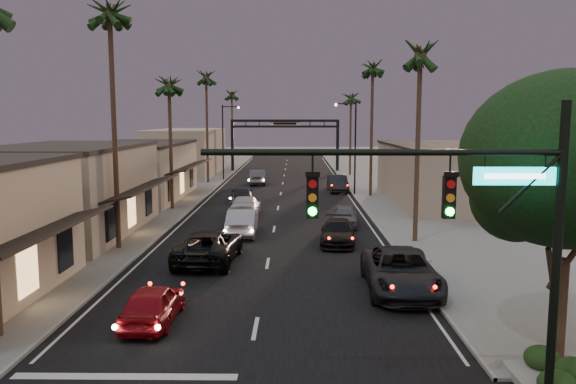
{
  "coord_description": "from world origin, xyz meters",
  "views": [
    {
      "loc": [
        1.38,
        -9.04,
        7.37
      ],
      "look_at": [
        0.94,
        28.23,
        2.5
      ],
      "focal_mm": 35.0,
      "sensor_mm": 36.0,
      "label": 1
    }
  ],
  "objects_px": {
    "palm_ld": "(206,74)",
    "palm_ra": "(421,47)",
    "arch": "(285,132)",
    "palm_lc": "(169,79)",
    "palm_rc": "(351,94)",
    "oncoming_red": "(153,304)",
    "palm_lb": "(109,6)",
    "traffic_signal": "(478,217)",
    "palm_rb": "(373,64)",
    "palm_far": "(232,92)",
    "curbside_black": "(338,232)",
    "streetlight_left": "(225,136)",
    "curbside_near": "(400,271)",
    "corner_tree": "(570,167)",
    "oncoming_pickup": "(209,246)",
    "oncoming_silver": "(242,222)",
    "streetlight_right": "(352,140)"
  },
  "relations": [
    {
      "from": "palm_ld",
      "to": "palm_ra",
      "type": "height_order",
      "value": "palm_ld"
    },
    {
      "from": "arch",
      "to": "palm_lc",
      "type": "xyz_separation_m",
      "value": [
        -8.6,
        -34.0,
        4.94
      ]
    },
    {
      "from": "palm_rc",
      "to": "oncoming_red",
      "type": "xyz_separation_m",
      "value": [
        -12.35,
        -53.48,
        -9.75
      ]
    },
    {
      "from": "palm_lb",
      "to": "oncoming_red",
      "type": "distance_m",
      "value": 17.77
    },
    {
      "from": "traffic_signal",
      "to": "palm_rb",
      "type": "relative_size",
      "value": 0.6
    },
    {
      "from": "palm_lc",
      "to": "palm_far",
      "type": "height_order",
      "value": "palm_far"
    },
    {
      "from": "palm_ra",
      "to": "palm_lb",
      "type": "bearing_deg",
      "value": -173.37
    },
    {
      "from": "palm_rc",
      "to": "curbside_black",
      "type": "distance_m",
      "value": 41.83
    },
    {
      "from": "traffic_signal",
      "to": "oncoming_red",
      "type": "relative_size",
      "value": 2.0
    },
    {
      "from": "palm_ld",
      "to": "streetlight_left",
      "type": "bearing_deg",
      "value": 60.75
    },
    {
      "from": "palm_rb",
      "to": "curbside_near",
      "type": "height_order",
      "value": "palm_rb"
    },
    {
      "from": "traffic_signal",
      "to": "oncoming_red",
      "type": "bearing_deg",
      "value": 145.36
    },
    {
      "from": "traffic_signal",
      "to": "arch",
      "type": "distance_m",
      "value": 66.24
    },
    {
      "from": "palm_ra",
      "to": "palm_ld",
      "type": "bearing_deg",
      "value": 119.02
    },
    {
      "from": "palm_lc",
      "to": "palm_rc",
      "type": "relative_size",
      "value": 1.0
    },
    {
      "from": "corner_tree",
      "to": "oncoming_pickup",
      "type": "height_order",
      "value": "corner_tree"
    },
    {
      "from": "palm_far",
      "to": "oncoming_pickup",
      "type": "bearing_deg",
      "value": -84.88
    },
    {
      "from": "oncoming_pickup",
      "to": "oncoming_silver",
      "type": "relative_size",
      "value": 1.22
    },
    {
      "from": "oncoming_pickup",
      "to": "palm_lb",
      "type": "bearing_deg",
      "value": -22.98
    },
    {
      "from": "palm_lb",
      "to": "oncoming_silver",
      "type": "bearing_deg",
      "value": 31.75
    },
    {
      "from": "palm_ld",
      "to": "oncoming_silver",
      "type": "height_order",
      "value": "palm_ld"
    },
    {
      "from": "curbside_near",
      "to": "palm_rc",
      "type": "bearing_deg",
      "value": 88.36
    },
    {
      "from": "palm_far",
      "to": "oncoming_red",
      "type": "bearing_deg",
      "value": -86.14
    },
    {
      "from": "streetlight_left",
      "to": "palm_far",
      "type": "xyz_separation_m",
      "value": [
        -1.38,
        20.0,
        6.11
      ]
    },
    {
      "from": "palm_rc",
      "to": "palm_far",
      "type": "bearing_deg",
      "value": 140.36
    },
    {
      "from": "palm_lb",
      "to": "oncoming_silver",
      "type": "height_order",
      "value": "palm_lb"
    },
    {
      "from": "streetlight_left",
      "to": "corner_tree",
      "type": "bearing_deg",
      "value": -72.03
    },
    {
      "from": "palm_lc",
      "to": "oncoming_pickup",
      "type": "height_order",
      "value": "palm_lc"
    },
    {
      "from": "streetlight_left",
      "to": "curbside_black",
      "type": "height_order",
      "value": "streetlight_left"
    },
    {
      "from": "curbside_black",
      "to": "streetlight_left",
      "type": "bearing_deg",
      "value": 112.45
    },
    {
      "from": "palm_ra",
      "to": "oncoming_pickup",
      "type": "xyz_separation_m",
      "value": [
        -11.64,
        -4.74,
        -10.59
      ]
    },
    {
      "from": "palm_rc",
      "to": "oncoming_silver",
      "type": "relative_size",
      "value": 2.41
    },
    {
      "from": "traffic_signal",
      "to": "streetlight_left",
      "type": "bearing_deg",
      "value": 103.14
    },
    {
      "from": "arch",
      "to": "palm_ra",
      "type": "bearing_deg",
      "value": -79.41
    },
    {
      "from": "streetlight_right",
      "to": "oncoming_red",
      "type": "xyz_separation_m",
      "value": [
        -10.67,
        -34.48,
        -4.61
      ]
    },
    {
      "from": "palm_lc",
      "to": "oncoming_pickup",
      "type": "distance_m",
      "value": 20.09
    },
    {
      "from": "traffic_signal",
      "to": "palm_lc",
      "type": "distance_m",
      "value": 35.46
    },
    {
      "from": "oncoming_red",
      "to": "palm_rb",
      "type": "bearing_deg",
      "value": -109.51
    },
    {
      "from": "palm_far",
      "to": "oncoming_pickup",
      "type": "distance_m",
      "value": 59.92
    },
    {
      "from": "palm_lb",
      "to": "oncoming_red",
      "type": "height_order",
      "value": "palm_lb"
    },
    {
      "from": "streetlight_left",
      "to": "curbside_black",
      "type": "bearing_deg",
      "value": -72.48
    },
    {
      "from": "palm_lc",
      "to": "traffic_signal",
      "type": "bearing_deg",
      "value": -65.94
    },
    {
      "from": "palm_ld",
      "to": "palm_ra",
      "type": "xyz_separation_m",
      "value": [
        17.2,
        -31.0,
        -0.97
      ]
    },
    {
      "from": "palm_rb",
      "to": "curbside_black",
      "type": "distance_m",
      "value": 23.98
    },
    {
      "from": "palm_rc",
      "to": "curbside_near",
      "type": "bearing_deg",
      "value": -93.08
    },
    {
      "from": "corner_tree",
      "to": "palm_rc",
      "type": "bearing_deg",
      "value": 90.89
    },
    {
      "from": "traffic_signal",
      "to": "palm_lc",
      "type": "bearing_deg",
      "value": 114.06
    },
    {
      "from": "corner_tree",
      "to": "palm_ld",
      "type": "height_order",
      "value": "palm_ld"
    },
    {
      "from": "palm_ld",
      "to": "palm_rb",
      "type": "xyz_separation_m",
      "value": [
        17.2,
        -11.0,
        0.0
      ]
    },
    {
      "from": "palm_lb",
      "to": "palm_rc",
      "type": "xyz_separation_m",
      "value": [
        17.2,
        42.0,
        -2.92
      ]
    }
  ]
}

